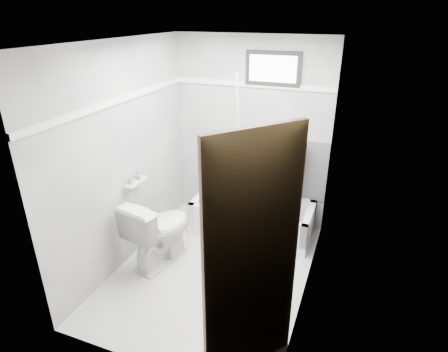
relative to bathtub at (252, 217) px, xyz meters
The scene contains 19 objects.
floor 0.97m from the bathtub, 100.02° to the right, with size 2.60×2.60×0.00m, color silver.
ceiling 2.38m from the bathtub, 100.02° to the right, with size 2.60×2.60×0.00m, color silver.
wall_back 1.07m from the bathtub, 113.94° to the left, with size 2.00×0.02×2.40m, color slate.
wall_front 2.45m from the bathtub, 94.21° to the right, with size 2.00×0.02×2.40m, color slate.
wall_left 1.79m from the bathtub, 141.38° to the right, with size 0.02×2.60×2.40m, color slate.
wall_right 1.59m from the bathtub, 48.06° to the right, with size 0.02×2.60×2.40m, color slate.
bathtub is the anchor object (origin of this frame).
office_chair 0.49m from the bathtub, 12.21° to the left, with size 0.63×0.63×1.10m, color slate, non-canonical shape.
toilet 1.26m from the bathtub, 128.93° to the right, with size 0.46×0.82×0.80m, color white.
door 2.48m from the bathtub, 69.74° to the right, with size 0.78×0.78×2.00m, color #51381E, non-canonical shape.
window 1.85m from the bathtub, 76.43° to the left, with size 0.66×0.04×0.40m, color black, non-canonical shape.
backerboard 0.70m from the bathtub, 76.61° to the left, with size 1.50×0.02×0.78m, color #4C4C4F.
trim_back 1.66m from the bathtub, 114.71° to the left, with size 2.00×0.02×0.06m, color white.
trim_left 2.19m from the bathtub, 141.07° to the right, with size 0.02×2.60×0.06m, color white.
pole 0.88m from the bathtub, 150.52° to the left, with size 0.02×0.02×1.95m, color white.
shelf 1.56m from the bathtub, 141.29° to the right, with size 0.10×0.32×0.03m, color silver.
soap_bottle_a 1.64m from the bathtub, 139.09° to the right, with size 0.04×0.04×0.09m, color #A59252.
soap_bottle_b 1.56m from the bathtub, 143.51° to the right, with size 0.07×0.07×0.09m, color slate.
faucet 0.60m from the bathtub, 136.98° to the left, with size 0.26×0.10×0.16m, color silver, non-canonical shape.
Camera 1 is at (1.33, -3.09, 2.64)m, focal length 30.00 mm.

